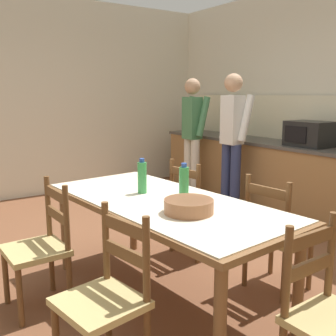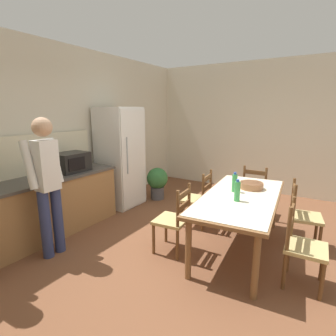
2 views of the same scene
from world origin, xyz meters
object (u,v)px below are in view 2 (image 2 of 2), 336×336
(microwave, at_px, (71,162))
(bottle_off_centre, at_px, (235,183))
(chair_side_near_right, at_px, (303,216))
(bottle_near_centre, at_px, (237,191))
(refrigerator, at_px, (120,157))
(person_at_counter, at_px, (47,181))
(potted_plant, at_px, (157,181))
(chair_side_near_left, at_px, (302,246))
(chair_head_end, at_px, (255,191))
(chair_side_far_left, at_px, (174,220))
(chair_side_far_right, at_px, (199,199))
(serving_bowl, at_px, (251,185))
(dining_table, at_px, (241,201))

(microwave, xyz_separation_m, bottle_off_centre, (0.72, -2.40, -0.15))
(chair_side_near_right, bearing_deg, bottle_near_centre, 129.19)
(refrigerator, height_order, person_at_counter, refrigerator)
(microwave, height_order, potted_plant, microwave)
(microwave, bearing_deg, chair_side_near_left, -85.79)
(chair_head_end, distance_m, chair_side_near_right, 1.13)
(chair_side_far_left, relative_size, person_at_counter, 0.52)
(chair_side_far_left, bearing_deg, microwave, -91.72)
(potted_plant, bearing_deg, chair_side_far_right, -119.30)
(chair_side_far_right, distance_m, potted_plant, 1.48)
(refrigerator, height_order, chair_side_near_right, refrigerator)
(chair_side_far_right, xyz_separation_m, chair_side_near_left, (-0.78, -1.57, 0.00))
(microwave, relative_size, chair_head_end, 0.55)
(bottle_off_centre, bearing_deg, chair_side_far_left, 136.27)
(bottle_near_centre, height_order, bottle_off_centre, same)
(chair_side_near_left, relative_size, person_at_counter, 0.52)
(refrigerator, distance_m, person_at_counter, 1.95)
(person_at_counter, distance_m, potted_plant, 2.59)
(bottle_near_centre, bearing_deg, microwave, 98.47)
(chair_side_near_right, relative_size, chair_side_near_left, 1.00)
(serving_bowl, relative_size, potted_plant, 0.48)
(chair_head_end, distance_m, chair_side_near_left, 1.91)
(serving_bowl, xyz_separation_m, potted_plant, (0.76, 2.11, -0.42))
(refrigerator, height_order, chair_head_end, refrigerator)
(microwave, distance_m, chair_side_far_left, 1.92)
(bottle_off_centre, xyz_separation_m, chair_side_far_right, (0.30, 0.66, -0.44))
(bottle_near_centre, distance_m, person_at_counter, 2.33)
(bottle_off_centre, relative_size, chair_side_far_left, 0.30)
(dining_table, bearing_deg, chair_head_end, 5.03)
(bottle_off_centre, xyz_separation_m, serving_bowl, (0.27, -0.16, -0.07))
(chair_side_far_left, bearing_deg, chair_side_near_right, 120.96)
(bottle_off_centre, height_order, potted_plant, bottle_off_centre)
(chair_side_far_left, bearing_deg, refrigerator, -124.33)
(bottle_near_centre, distance_m, chair_side_far_left, 0.89)
(microwave, bearing_deg, bottle_near_centre, -81.53)
(chair_side_far_left, xyz_separation_m, person_at_counter, (-0.88, 1.30, 0.55))
(microwave, bearing_deg, serving_bowl, -68.86)
(bottle_near_centre, height_order, chair_head_end, bottle_near_centre)
(chair_side_far_left, height_order, chair_side_near_left, same)
(refrigerator, relative_size, serving_bowl, 5.93)
(serving_bowl, distance_m, chair_side_far_right, 0.90)
(bottle_near_centre, xyz_separation_m, chair_side_far_right, (0.64, 0.80, -0.44))
(microwave, distance_m, potted_plant, 1.92)
(bottle_near_centre, height_order, chair_side_far_right, bottle_near_centre)
(refrigerator, distance_m, microwave, 1.12)
(serving_bowl, distance_m, chair_head_end, 1.02)
(serving_bowl, bearing_deg, bottle_near_centre, 178.53)
(serving_bowl, relative_size, person_at_counter, 0.18)
(microwave, bearing_deg, potted_plant, -14.38)
(microwave, xyz_separation_m, dining_table, (0.63, -2.52, -0.36))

